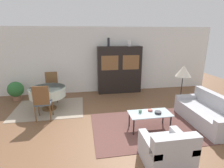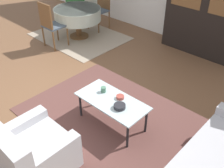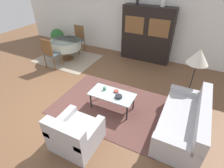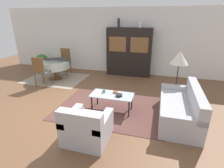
# 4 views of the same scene
# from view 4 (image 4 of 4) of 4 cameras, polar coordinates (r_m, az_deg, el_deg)

# --- Properties ---
(ground_plane) EXTENTS (14.00, 14.00, 0.00)m
(ground_plane) POSITION_cam_4_polar(r_m,az_deg,el_deg) (4.87, -12.32, -8.09)
(ground_plane) COLOR brown
(wall_back) EXTENTS (10.00, 0.06, 2.70)m
(wall_back) POSITION_cam_4_polar(r_m,az_deg,el_deg) (7.70, -0.35, 13.82)
(wall_back) COLOR white
(wall_back) RESTS_ON ground_plane
(area_rug) EXTENTS (2.85, 2.04, 0.01)m
(area_rug) POSITION_cam_4_polar(r_m,az_deg,el_deg) (4.81, -0.33, -7.85)
(area_rug) COLOR brown
(area_rug) RESTS_ON ground_plane
(dining_rug) EXTENTS (2.24, 1.73, 0.01)m
(dining_rug) POSITION_cam_4_polar(r_m,az_deg,el_deg) (7.36, -17.81, 1.67)
(dining_rug) COLOR gray
(dining_rug) RESTS_ON ground_plane
(couch) EXTENTS (0.86, 1.85, 0.82)m
(couch) POSITION_cam_4_polar(r_m,az_deg,el_deg) (4.50, 21.64, -7.48)
(couch) COLOR #B2B2B7
(couch) RESTS_ON ground_plane
(armchair) EXTENTS (0.85, 0.83, 0.79)m
(armchair) POSITION_cam_4_polar(r_m,az_deg,el_deg) (3.58, -8.32, -13.86)
(armchair) COLOR #B2B2B7
(armchair) RESTS_ON ground_plane
(coffee_table) EXTENTS (1.10, 0.54, 0.45)m
(coffee_table) POSITION_cam_4_polar(r_m,az_deg,el_deg) (4.53, 0.00, -3.97)
(coffee_table) COLOR black
(coffee_table) RESTS_ON area_rug
(display_cabinet) EXTENTS (1.81, 0.44, 1.93)m
(display_cabinet) POSITION_cam_4_polar(r_m,az_deg,el_deg) (7.31, 5.54, 10.30)
(display_cabinet) COLOR black
(display_cabinet) RESTS_ON ground_plane
(dining_table) EXTENTS (1.15, 1.15, 0.74)m
(dining_table) POSITION_cam_4_polar(r_m,az_deg,el_deg) (7.17, -18.38, 6.02)
(dining_table) COLOR brown
(dining_table) RESTS_ON dining_rug
(dining_chair_near) EXTENTS (0.44, 0.44, 1.06)m
(dining_chair_near) POSITION_cam_4_polar(r_m,az_deg,el_deg) (6.55, -22.20, 4.26)
(dining_chair_near) COLOR brown
(dining_chair_near) RESTS_ON dining_rug
(dining_chair_far) EXTENTS (0.44, 0.44, 1.06)m
(dining_chair_far) POSITION_cam_4_polar(r_m,az_deg,el_deg) (7.83, -15.19, 7.68)
(dining_chair_far) COLOR brown
(dining_chair_far) RESTS_ON dining_rug
(floor_lamp) EXTENTS (0.51, 0.51, 1.42)m
(floor_lamp) POSITION_cam_4_polar(r_m,az_deg,el_deg) (5.41, 21.22, 7.68)
(floor_lamp) COLOR black
(floor_lamp) RESTS_ON ground_plane
(cup) EXTENTS (0.08, 0.08, 0.08)m
(cup) POSITION_cam_4_polar(r_m,az_deg,el_deg) (4.62, -2.67, -2.31)
(cup) COLOR #4C7A60
(cup) RESTS_ON coffee_table
(bowl) EXTENTS (0.17, 0.17, 0.06)m
(bowl) POSITION_cam_4_polar(r_m,az_deg,el_deg) (4.41, 2.28, -3.68)
(bowl) COLOR #232328
(bowl) RESTS_ON coffee_table
(bowl_small) EXTENTS (0.12, 0.12, 0.05)m
(bowl_small) POSITION_cam_4_polar(r_m,az_deg,el_deg) (4.60, 1.06, -2.67)
(bowl_small) COLOR #9E4238
(bowl_small) RESTS_ON coffee_table
(vase_tall) EXTENTS (0.09, 0.09, 0.34)m
(vase_tall) POSITION_cam_4_polar(r_m,az_deg,el_deg) (7.28, 2.17, 19.32)
(vase_tall) COLOR #232328
(vase_tall) RESTS_ON display_cabinet
(vase_short) EXTENTS (0.13, 0.13, 0.23)m
(vase_short) POSITION_cam_4_polar(r_m,az_deg,el_deg) (7.13, 9.17, 18.63)
(vase_short) COLOR white
(vase_short) RESTS_ON display_cabinet
(potted_plant) EXTENTS (0.57, 0.57, 0.72)m
(potted_plant) POSITION_cam_4_polar(r_m,az_deg,el_deg) (8.80, -21.92, 6.99)
(potted_plant) COLOR #93664C
(potted_plant) RESTS_ON ground_plane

